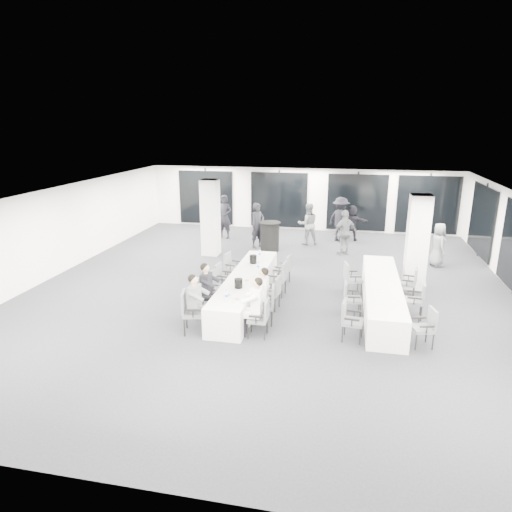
{
  "coord_description": "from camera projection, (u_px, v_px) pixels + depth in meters",
  "views": [
    {
      "loc": [
        2.2,
        -12.61,
        4.79
      ],
      "look_at": [
        -0.38,
        -0.2,
        1.05
      ],
      "focal_mm": 32.0,
      "sensor_mm": 36.0,
      "label": 1
    }
  ],
  "objects": [
    {
      "name": "room",
      "position": [
        305.0,
        236.0,
        14.11
      ],
      "size": [
        14.04,
        16.04,
        2.84
      ],
      "color": "#242529",
      "rests_on": "ground"
    },
    {
      "name": "ice_bucket_near",
      "position": [
        238.0,
        283.0,
        11.5
      ],
      "size": [
        0.21,
        0.21,
        0.24
      ],
      "primitive_type": "cylinder",
      "color": "black",
      "rests_on": "banquet_table_main"
    },
    {
      "name": "wine_glass",
      "position": [
        233.0,
        297.0,
        10.56
      ],
      "size": [
        0.07,
        0.07,
        0.19
      ],
      "color": "silver",
      "rests_on": "banquet_table_main"
    },
    {
      "name": "plate_c",
      "position": [
        247.0,
        281.0,
        12.04
      ],
      "size": [
        0.21,
        0.21,
        0.03
      ],
      "color": "white",
      "rests_on": "banquet_table_main"
    },
    {
      "name": "column_left",
      "position": [
        210.0,
        218.0,
        16.78
      ],
      "size": [
        0.6,
        0.6,
        2.8
      ],
      "primitive_type": "cube",
      "color": "silver",
      "rests_on": "floor"
    },
    {
      "name": "cocktail_table",
      "position": [
        270.0,
        236.0,
        17.46
      ],
      "size": [
        0.81,
        0.81,
        1.13
      ],
      "color": "black",
      "rests_on": "floor"
    },
    {
      "name": "water_bottle_b",
      "position": [
        258.0,
        266.0,
        12.99
      ],
      "size": [
        0.07,
        0.07,
        0.21
      ],
      "primitive_type": "cylinder",
      "color": "silver",
      "rests_on": "banquet_table_main"
    },
    {
      "name": "seated_guest_a",
      "position": [
        197.0,
        300.0,
        10.57
      ],
      "size": [
        0.5,
        0.38,
        1.44
      ],
      "rotation": [
        0.0,
        0.0,
        -1.57
      ],
      "color": "slate",
      "rests_on": "floor"
    },
    {
      "name": "seated_guest_b",
      "position": [
        209.0,
        287.0,
        11.4
      ],
      "size": [
        0.5,
        0.38,
        1.44
      ],
      "rotation": [
        0.0,
        0.0,
        -1.57
      ],
      "color": "black",
      "rests_on": "floor"
    },
    {
      "name": "chair_main_right_near",
      "position": [
        261.0,
        316.0,
        10.45
      ],
      "size": [
        0.46,
        0.52,
        0.9
      ],
      "rotation": [
        0.0,
        0.0,
        1.59
      ],
      "color": "#4A4C51",
      "rests_on": "floor"
    },
    {
      "name": "chair_main_right_mid",
      "position": [
        273.0,
        291.0,
        12.0
      ],
      "size": [
        0.52,
        0.56,
        0.91
      ],
      "rotation": [
        0.0,
        0.0,
        1.42
      ],
      "color": "#4A4C51",
      "rests_on": "floor"
    },
    {
      "name": "chair_side_left_mid",
      "position": [
        350.0,
        296.0,
        11.67
      ],
      "size": [
        0.48,
        0.52,
        0.87
      ],
      "rotation": [
        0.0,
        0.0,
        -1.49
      ],
      "color": "#4A4C51",
      "rests_on": "floor"
    },
    {
      "name": "standing_guest_g",
      "position": [
        224.0,
        214.0,
        19.29
      ],
      "size": [
        0.87,
        0.76,
        2.09
      ],
      "primitive_type": "imported",
      "rotation": [
        0.0,
        0.0,
        -0.2
      ],
      "color": "black",
      "rests_on": "floor"
    },
    {
      "name": "standing_guest_f",
      "position": [
        352.0,
        220.0,
        18.96
      ],
      "size": [
        1.6,
        0.7,
        1.7
      ],
      "primitive_type": "imported",
      "rotation": [
        0.0,
        0.0,
        3.2
      ],
      "color": "black",
      "rests_on": "floor"
    },
    {
      "name": "column_right",
      "position": [
        417.0,
        242.0,
        13.35
      ],
      "size": [
        0.6,
        0.6,
        2.8
      ],
      "primitive_type": "cube",
      "color": "silver",
      "rests_on": "floor"
    },
    {
      "name": "chair_main_left_near",
      "position": [
        190.0,
        309.0,
        10.65
      ],
      "size": [
        0.62,
        0.65,
        1.03
      ],
      "rotation": [
        0.0,
        0.0,
        -1.34
      ],
      "color": "#4A4C51",
      "rests_on": "floor"
    },
    {
      "name": "seated_guest_c",
      "position": [
        254.0,
        303.0,
        10.4
      ],
      "size": [
        0.5,
        0.38,
        1.44
      ],
      "rotation": [
        0.0,
        0.0,
        1.57
      ],
      "color": "white",
      "rests_on": "floor"
    },
    {
      "name": "standing_guest_b",
      "position": [
        308.0,
        221.0,
        18.3
      ],
      "size": [
        1.05,
        0.82,
        1.91
      ],
      "primitive_type": "imported",
      "rotation": [
        0.0,
        0.0,
        3.45
      ],
      "color": "slate",
      "rests_on": "floor"
    },
    {
      "name": "chair_side_right_far",
      "position": [
        411.0,
        281.0,
        12.78
      ],
      "size": [
        0.52,
        0.55,
        0.88
      ],
      "rotation": [
        0.0,
        0.0,
        1.37
      ],
      "color": "#4A4C51",
      "rests_on": "floor"
    },
    {
      "name": "standing_guest_a",
      "position": [
        258.0,
        223.0,
        17.82
      ],
      "size": [
        0.91,
        0.94,
        2.01
      ],
      "primitive_type": "imported",
      "rotation": [
        0.0,
        0.0,
        0.94
      ],
      "color": "black",
      "rests_on": "floor"
    },
    {
      "name": "chair_main_left_fourth",
      "position": [
        222.0,
        276.0,
        13.2
      ],
      "size": [
        0.47,
        0.52,
        0.87
      ],
      "rotation": [
        0.0,
        0.0,
        -1.66
      ],
      "color": "#4A4C51",
      "rests_on": "floor"
    },
    {
      "name": "standing_guest_d",
      "position": [
        345.0,
        230.0,
        16.87
      ],
      "size": [
        1.28,
        1.18,
        1.92
      ],
      "primitive_type": "imported",
      "rotation": [
        0.0,
        0.0,
        3.78
      ],
      "color": "slate",
      "rests_on": "floor"
    },
    {
      "name": "ice_bucket_far",
      "position": [
        253.0,
        259.0,
        13.52
      ],
      "size": [
        0.22,
        0.22,
        0.25
      ],
      "primitive_type": "cylinder",
      "color": "black",
      "rests_on": "banquet_table_main"
    },
    {
      "name": "chair_main_right_far",
      "position": [
        284.0,
        268.0,
        13.91
      ],
      "size": [
        0.53,
        0.56,
        0.89
      ],
      "rotation": [
        0.0,
        0.0,
        1.38
      ],
      "color": "#4A4C51",
      "rests_on": "floor"
    },
    {
      "name": "chair_main_right_second",
      "position": [
        267.0,
        302.0,
        11.14
      ],
      "size": [
        0.55,
        0.59,
        0.96
      ],
      "rotation": [
        0.0,
        0.0,
        1.72
      ],
      "color": "#4A4C51",
      "rests_on": "floor"
    },
    {
      "name": "standing_guest_e",
      "position": [
        439.0,
        242.0,
        15.57
      ],
      "size": [
        0.69,
        0.92,
        1.69
      ],
      "primitive_type": "imported",
      "rotation": [
        0.0,
        0.0,
        1.83
      ],
      "color": "slate",
      "rests_on": "floor"
    },
    {
      "name": "chair_side_right_near",
      "position": [
        426.0,
        325.0,
        10.0
      ],
      "size": [
        0.54,
        0.56,
        0.89
      ],
      "rotation": [
        0.0,
        0.0,
        1.81
      ],
      "color": "#4A4C51",
      "rests_on": "floor"
    },
    {
      "name": "chair_side_left_near",
      "position": [
        349.0,
        318.0,
        10.31
      ],
      "size": [
        0.52,
        0.56,
        0.93
      ],
      "rotation": [
        0.0,
        0.0,
        -1.69
      ],
      "color": "#4A4C51",
      "rests_on": "floor"
    },
    {
      "name": "banquet_table_side",
      "position": [
        382.0,
        295.0,
        12.06
      ],
      "size": [
        0.9,
        5.0,
        0.75
      ],
      "primitive_type": "cube",
      "color": "silver",
      "rests_on": "floor"
    },
    {
      "name": "banquet_table_main",
      "position": [
        246.0,
        288.0,
        12.57
      ],
      "size": [
        0.9,
        5.0,
        0.75
      ],
      "primitive_type": "cube",
      "color": "silver",
      "rests_on": "floor"
    },
    {
      "name": "plate_b",
      "position": [
        236.0,
        299.0,
        10.78
      ],
      "size": [
        0.21,
        0.21,
        0.03
      ],
      "color": "white",
      "rests_on": "banquet_table_main"
    },
    {
      "name": "chair_side_right_mid",
      "position": [
        417.0,
        298.0,
        11.47
      ],
      "size": [
        0.51,
        0.56,
        0.93
      ],
      "rotation": [
        0.0,
        0.0,
        1.48
      ],
      "color": "#4A4C51",
      "rests_on": "floor"
    },
    {
      "name": "seated_guest_d",
      "position": [
        261.0,
        292.0,
        11.09
      ],
      "size": [
        0.5,
        0.38,
        1.44
      ],
      "rotation": [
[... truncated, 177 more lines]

